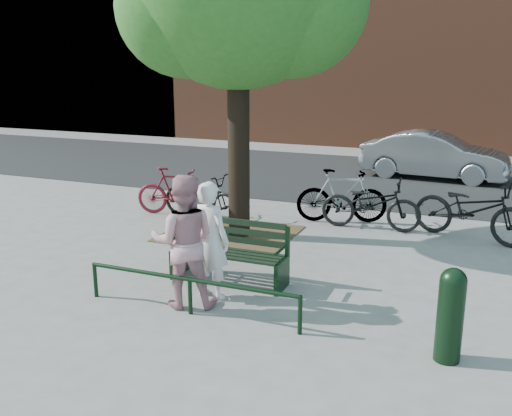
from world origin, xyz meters
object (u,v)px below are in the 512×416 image
at_px(bollard, 451,312).
at_px(parked_car, 434,156).
at_px(litter_bin, 196,213).
at_px(person_right, 184,241).
at_px(park_bench, 231,250).
at_px(bicycle_c, 371,204).
at_px(person_left, 210,240).

relative_size(bollard, parked_car, 0.27).
xyz_separation_m(bollard, litter_bin, (-4.78, 3.11, -0.15)).
relative_size(person_right, parked_car, 0.46).
distance_m(park_bench, bollard, 3.44).
relative_size(park_bench, person_right, 0.96).
relative_size(person_right, bicycle_c, 0.94).
xyz_separation_m(park_bench, parked_car, (2.07, 9.07, 0.17)).
bearing_deg(person_left, bollard, 179.91).
height_order(bollard, parked_car, parked_car).
relative_size(park_bench, parked_car, 0.44).
xyz_separation_m(bollard, bicycle_c, (-1.79, 4.73, -0.07)).
bearing_deg(parked_car, litter_bin, 158.22).
xyz_separation_m(person_left, bollard, (3.20, -0.58, -0.25)).
height_order(bollard, bicycle_c, bollard).
bearing_deg(bollard, person_right, 176.51).
height_order(litter_bin, bicycle_c, bicycle_c).
bearing_deg(bicycle_c, bollard, -162.08).
height_order(person_right, bollard, person_right).
distance_m(park_bench, litter_bin, 2.44).
xyz_separation_m(person_right, bollard, (3.40, -0.21, -0.32)).
height_order(park_bench, bollard, bollard).
height_order(person_left, person_right, person_right).
xyz_separation_m(bicycle_c, parked_car, (0.66, 5.59, 0.14)).
bearing_deg(parked_car, bicycle_c, 178.28).
distance_m(park_bench, person_left, 0.76).
height_order(park_bench, person_right, person_right).
relative_size(bicycle_c, parked_car, 0.49).
bearing_deg(litter_bin, bollard, -33.02).
relative_size(person_left, litter_bin, 1.96).
bearing_deg(parked_car, person_right, 172.40).
relative_size(person_left, bollard, 1.54).
xyz_separation_m(person_right, bicycle_c, (1.61, 4.52, -0.40)).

